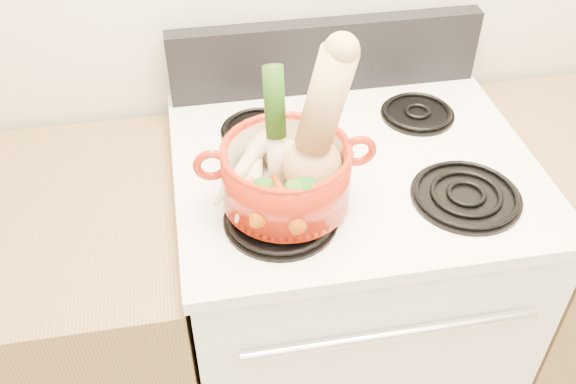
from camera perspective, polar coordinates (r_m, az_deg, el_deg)
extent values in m
cube|color=white|center=(1.75, 4.82, -9.90)|extent=(0.76, 0.65, 0.92)
cube|color=white|center=(1.41, 5.89, 2.36)|extent=(0.78, 0.67, 0.03)
cube|color=black|center=(1.59, 3.37, 12.00)|extent=(0.76, 0.05, 0.18)
cylinder|color=silver|center=(1.30, 9.29, -12.40)|extent=(0.60, 0.02, 0.02)
cylinder|color=black|center=(1.24, -0.65, -2.28)|extent=(0.22, 0.22, 0.02)
cylinder|color=black|center=(1.34, 15.56, -0.23)|extent=(0.22, 0.22, 0.02)
cylinder|color=black|center=(1.47, -2.63, 5.63)|extent=(0.17, 0.17, 0.02)
cylinder|color=black|center=(1.56, 11.45, 6.96)|extent=(0.17, 0.17, 0.02)
cylinder|color=#A41D0A|center=(1.23, -0.16, 1.53)|extent=(0.25, 0.25, 0.12)
torus|color=#A41D0A|center=(1.20, -6.83, 2.40)|extent=(0.07, 0.02, 0.07)
torus|color=#A41D0A|center=(1.23, 6.32, 3.66)|extent=(0.07, 0.02, 0.07)
cylinder|color=silver|center=(1.20, -1.07, 5.73)|extent=(0.04, 0.09, 0.26)
ellipsoid|color=#D8C685|center=(1.30, -0.39, 3.44)|extent=(0.10, 0.07, 0.05)
cone|color=beige|center=(1.24, -3.62, 0.87)|extent=(0.10, 0.20, 0.05)
cone|color=#EFE2C2|center=(1.23, -3.17, 0.91)|extent=(0.07, 0.20, 0.06)
cone|color=beige|center=(1.25, -2.86, 2.20)|extent=(0.06, 0.21, 0.06)
cone|color=beige|center=(1.23, -4.17, 2.10)|extent=(0.15, 0.18, 0.06)
cone|color=#C43F09|center=(1.20, -0.32, -0.69)|extent=(0.06, 0.17, 0.05)
cone|color=#DA590A|center=(1.20, -3.02, -0.48)|extent=(0.04, 0.14, 0.04)
cone|color=red|center=(1.21, 0.70, 0.67)|extent=(0.04, 0.18, 0.05)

